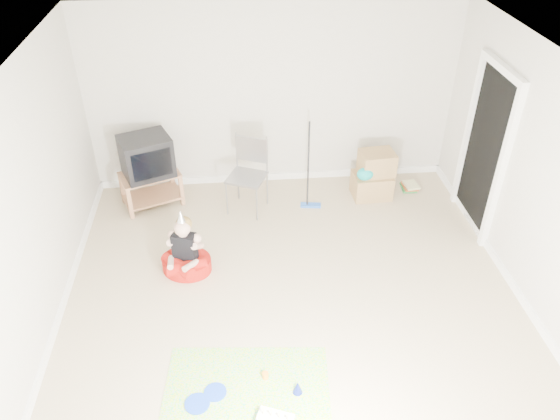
{
  "coord_description": "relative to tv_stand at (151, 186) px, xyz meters",
  "views": [
    {
      "loc": [
        -0.55,
        -4.38,
        4.25
      ],
      "look_at": [
        -0.1,
        0.4,
        0.9
      ],
      "focal_mm": 35.0,
      "sensor_mm": 36.0,
      "label": 1
    }
  ],
  "objects": [
    {
      "name": "ground",
      "position": [
        1.71,
        -2.01,
        -0.28
      ],
      "size": [
        5.0,
        5.0,
        0.0
      ],
      "primitive_type": "plane",
      "color": "#C3AF8C",
      "rests_on": "ground"
    },
    {
      "name": "doorway_recess",
      "position": [
        4.19,
        -0.81,
        0.74
      ],
      "size": [
        0.02,
        0.9,
        2.05
      ],
      "primitive_type": "cube",
      "color": "black",
      "rests_on": "ground"
    },
    {
      "name": "tv_stand",
      "position": [
        0.0,
        0.0,
        0.0
      ],
      "size": [
        0.89,
        0.73,
        0.48
      ],
      "color": "#A06C48",
      "rests_on": "ground"
    },
    {
      "name": "crt_tv",
      "position": [
        0.0,
        0.0,
        0.46
      ],
      "size": [
        0.77,
        0.71,
        0.54
      ],
      "primitive_type": "cube",
      "rotation": [
        0.0,
        0.0,
        0.38
      ],
      "color": "black",
      "rests_on": "tv_stand"
    },
    {
      "name": "folding_chair",
      "position": [
        1.29,
        -0.26,
        0.22
      ],
      "size": [
        0.61,
        0.59,
        1.03
      ],
      "color": "gray",
      "rests_on": "ground"
    },
    {
      "name": "cardboard_boxes",
      "position": [
        3.05,
        -0.08,
        0.04
      ],
      "size": [
        0.57,
        0.45,
        0.67
      ],
      "color": "#A4804F",
      "rests_on": "ground"
    },
    {
      "name": "floor_mop",
      "position": [
        2.16,
        -0.27,
        -0.02
      ],
      "size": [
        0.29,
        0.38,
        1.12
      ],
      "color": "blue",
      "rests_on": "ground"
    },
    {
      "name": "book_pile",
      "position": [
        3.64,
        0.04,
        -0.24
      ],
      "size": [
        0.22,
        0.28,
        0.09
      ],
      "color": "#297B37",
      "rests_on": "ground"
    },
    {
      "name": "seated_woman",
      "position": [
        0.53,
        -1.44,
        -0.1
      ],
      "size": [
        0.74,
        0.74,
        0.84
      ],
      "color": "#B51810",
      "rests_on": "ground"
    },
    {
      "name": "party_mat",
      "position": [
        1.14,
        -3.25,
        -0.28
      ],
      "size": [
        1.62,
        1.24,
        0.01
      ],
      "primitive_type": "cube",
      "rotation": [
        0.0,
        0.0,
        -0.09
      ],
      "color": "#FF35A3",
      "rests_on": "ground"
    },
    {
      "name": "blue_plate_near",
      "position": [
        0.86,
        -3.2,
        -0.27
      ],
      "size": [
        0.22,
        0.22,
        0.01
      ],
      "primitive_type": "cylinder",
      "rotation": [
        0.0,
        0.0,
        0.04
      ],
      "color": "#173FBB",
      "rests_on": "party_mat"
    },
    {
      "name": "blue_plate_far",
      "position": [
        0.7,
        -3.31,
        -0.27
      ],
      "size": [
        0.24,
        0.24,
        0.01
      ],
      "primitive_type": "cylinder",
      "rotation": [
        0.0,
        0.0,
        0.06
      ],
      "color": "#173FBB",
      "rests_on": "party_mat"
    },
    {
      "name": "orange_cup_near",
      "position": [
        1.33,
        -3.08,
        -0.24
      ],
      "size": [
        0.08,
        0.08,
        0.07
      ],
      "primitive_type": "cylinder",
      "rotation": [
        0.0,
        0.0,
        -0.41
      ],
      "color": "orange",
      "rests_on": "party_mat"
    },
    {
      "name": "blue_party_hat",
      "position": [
        1.61,
        -3.27,
        -0.21
      ],
      "size": [
        0.09,
        0.09,
        0.14
      ],
      "primitive_type": "cone",
      "rotation": [
        0.0,
        0.0,
        0.0
      ],
      "color": "#1922B2",
      "rests_on": "party_mat"
    }
  ]
}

